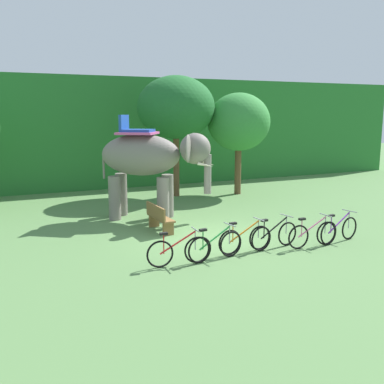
{
  "coord_description": "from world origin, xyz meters",
  "views": [
    {
      "loc": [
        -5.95,
        -11.98,
        3.85
      ],
      "look_at": [
        -0.12,
        1.0,
        1.3
      ],
      "focal_mm": 41.42,
      "sensor_mm": 36.0,
      "label": 1
    }
  ],
  "objects_px": {
    "bike_orange": "(245,239)",
    "bike_black": "(274,235)",
    "tree_center": "(239,122)",
    "bike_purple": "(339,230)",
    "wooden_bench": "(159,217)",
    "tree_far_left": "(176,108)",
    "bike_red": "(179,251)",
    "bike_pink": "(312,234)",
    "elephant": "(150,159)",
    "bike_green": "(215,246)"
  },
  "relations": [
    {
      "from": "bike_black",
      "to": "bike_purple",
      "type": "bearing_deg",
      "value": -7.89
    },
    {
      "from": "bike_black",
      "to": "wooden_bench",
      "type": "height_order",
      "value": "bike_black"
    },
    {
      "from": "tree_center",
      "to": "bike_orange",
      "type": "relative_size",
      "value": 2.79
    },
    {
      "from": "bike_pink",
      "to": "tree_far_left",
      "type": "bearing_deg",
      "value": 93.5
    },
    {
      "from": "tree_far_left",
      "to": "bike_pink",
      "type": "bearing_deg",
      "value": -86.5
    },
    {
      "from": "tree_far_left",
      "to": "bike_green",
      "type": "xyz_separation_m",
      "value": [
        -2.54,
        -8.94,
        -3.69
      ]
    },
    {
      "from": "tree_far_left",
      "to": "tree_center",
      "type": "height_order",
      "value": "tree_far_left"
    },
    {
      "from": "tree_far_left",
      "to": "bike_pink",
      "type": "distance_m",
      "value": 9.81
    },
    {
      "from": "tree_center",
      "to": "wooden_bench",
      "type": "bearing_deg",
      "value": -139.82
    },
    {
      "from": "bike_pink",
      "to": "bike_purple",
      "type": "xyz_separation_m",
      "value": [
        1.05,
        0.06,
        0.0
      ]
    },
    {
      "from": "elephant",
      "to": "wooden_bench",
      "type": "height_order",
      "value": "elephant"
    },
    {
      "from": "bike_pink",
      "to": "wooden_bench",
      "type": "relative_size",
      "value": 1.13
    },
    {
      "from": "bike_pink",
      "to": "bike_black",
      "type": "bearing_deg",
      "value": 161.5
    },
    {
      "from": "tree_center",
      "to": "bike_pink",
      "type": "relative_size",
      "value": 2.79
    },
    {
      "from": "elephant",
      "to": "bike_green",
      "type": "distance_m",
      "value": 5.47
    },
    {
      "from": "bike_black",
      "to": "tree_center",
      "type": "bearing_deg",
      "value": 66.98
    },
    {
      "from": "bike_black",
      "to": "bike_red",
      "type": "bearing_deg",
      "value": -175.82
    },
    {
      "from": "bike_purple",
      "to": "bike_orange",
      "type": "bearing_deg",
      "value": 174.31
    },
    {
      "from": "bike_orange",
      "to": "bike_black",
      "type": "bearing_deg",
      "value": -0.83
    },
    {
      "from": "bike_orange",
      "to": "bike_pink",
      "type": "bearing_deg",
      "value": -10.32
    },
    {
      "from": "tree_far_left",
      "to": "bike_red",
      "type": "bearing_deg",
      "value": -111.87
    },
    {
      "from": "bike_black",
      "to": "wooden_bench",
      "type": "relative_size",
      "value": 1.12
    },
    {
      "from": "bike_red",
      "to": "bike_pink",
      "type": "height_order",
      "value": "same"
    },
    {
      "from": "bike_red",
      "to": "wooden_bench",
      "type": "distance_m",
      "value": 3.4
    },
    {
      "from": "bike_red",
      "to": "bike_pink",
      "type": "xyz_separation_m",
      "value": [
        4.14,
        -0.13,
        0.0
      ]
    },
    {
      "from": "tree_far_left",
      "to": "wooden_bench",
      "type": "distance_m",
      "value": 7.27
    },
    {
      "from": "bike_black",
      "to": "bike_orange",
      "type": "bearing_deg",
      "value": 179.17
    },
    {
      "from": "bike_orange",
      "to": "tree_center",
      "type": "bearing_deg",
      "value": 61.28
    },
    {
      "from": "bike_black",
      "to": "wooden_bench",
      "type": "xyz_separation_m",
      "value": [
        -2.39,
        3.11,
        0.09
      ]
    },
    {
      "from": "bike_orange",
      "to": "bike_pink",
      "type": "height_order",
      "value": "same"
    },
    {
      "from": "bike_pink",
      "to": "wooden_bench",
      "type": "height_order",
      "value": "bike_pink"
    },
    {
      "from": "wooden_bench",
      "to": "bike_orange",
      "type": "bearing_deg",
      "value": -65.37
    },
    {
      "from": "bike_orange",
      "to": "bike_pink",
      "type": "xyz_separation_m",
      "value": [
        2.05,
        -0.37,
        0.0
      ]
    },
    {
      "from": "tree_center",
      "to": "bike_green",
      "type": "bearing_deg",
      "value": -123.37
    },
    {
      "from": "tree_center",
      "to": "bike_pink",
      "type": "xyz_separation_m",
      "value": [
        -2.33,
        -8.36,
        -3.02
      ]
    },
    {
      "from": "elephant",
      "to": "bike_black",
      "type": "bearing_deg",
      "value": -67.34
    },
    {
      "from": "tree_far_left",
      "to": "tree_center",
      "type": "distance_m",
      "value": 3.04
    },
    {
      "from": "bike_purple",
      "to": "wooden_bench",
      "type": "bearing_deg",
      "value": 143.02
    },
    {
      "from": "elephant",
      "to": "bike_pink",
      "type": "distance_m",
      "value": 6.41
    },
    {
      "from": "elephant",
      "to": "bike_purple",
      "type": "xyz_separation_m",
      "value": [
        4.18,
        -5.22,
        -1.82
      ]
    },
    {
      "from": "tree_far_left",
      "to": "bike_black",
      "type": "height_order",
      "value": "tree_far_left"
    },
    {
      "from": "bike_green",
      "to": "bike_purple",
      "type": "distance_m",
      "value": 4.14
    },
    {
      "from": "bike_purple",
      "to": "wooden_bench",
      "type": "relative_size",
      "value": 1.11
    },
    {
      "from": "elephant",
      "to": "bike_green",
      "type": "xyz_separation_m",
      "value": [
        0.04,
        -5.16,
        -1.82
      ]
    },
    {
      "from": "bike_black",
      "to": "bike_pink",
      "type": "xyz_separation_m",
      "value": [
        1.07,
        -0.36,
        0.0
      ]
    },
    {
      "from": "elephant",
      "to": "wooden_bench",
      "type": "bearing_deg",
      "value": -100.45
    },
    {
      "from": "tree_far_left",
      "to": "bike_purple",
      "type": "distance_m",
      "value": 9.87
    },
    {
      "from": "tree_center",
      "to": "bike_red",
      "type": "distance_m",
      "value": 10.89
    },
    {
      "from": "bike_orange",
      "to": "bike_purple",
      "type": "relative_size",
      "value": 1.01
    },
    {
      "from": "bike_green",
      "to": "bike_pink",
      "type": "relative_size",
      "value": 1.0
    }
  ]
}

